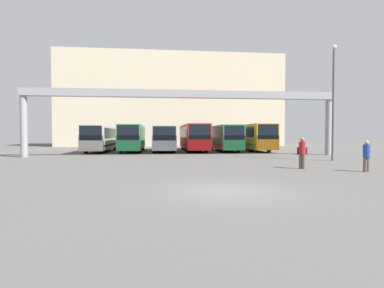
{
  "coord_description": "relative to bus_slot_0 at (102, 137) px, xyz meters",
  "views": [
    {
      "loc": [
        -2.39,
        -10.59,
        2.03
      ],
      "look_at": [
        1.02,
        20.59,
        1.05
      ],
      "focal_mm": 28.0,
      "sensor_mm": 36.0,
      "label": 1
    }
  ],
  "objects": [
    {
      "name": "bus_slot_2",
      "position": [
        7.44,
        -0.09,
        -0.03
      ],
      "size": [
        2.63,
        11.33,
        3.01
      ],
      "color": "#999EA5",
      "rests_on": "ground"
    },
    {
      "name": "overhead_gantry",
      "position": [
        9.3,
        -8.54,
        3.51
      ],
      "size": [
        29.58,
        0.8,
        6.22
      ],
      "color": "gray",
      "rests_on": "ground"
    },
    {
      "name": "building_backdrop",
      "position": [
        9.3,
        20.47,
        6.45
      ],
      "size": [
        39.86,
        12.0,
        16.43
      ],
      "color": "beige",
      "rests_on": "ground"
    },
    {
      "name": "tire_stack",
      "position": [
        21.62,
        -7.44,
        -1.41
      ],
      "size": [
        1.04,
        1.04,
        0.72
      ],
      "color": "black",
      "rests_on": "ground"
    },
    {
      "name": "pedestrian_mid_right",
      "position": [
        18.13,
        -21.79,
        -0.85
      ],
      "size": [
        0.36,
        0.36,
        1.72
      ],
      "rotation": [
        0.0,
        0.0,
        3.17
      ],
      "color": "brown",
      "rests_on": "ground"
    },
    {
      "name": "bus_slot_4",
      "position": [
        14.88,
        -0.58,
        0.04
      ],
      "size": [
        2.44,
        10.35,
        3.13
      ],
      "color": "#268C4C",
      "rests_on": "ground"
    },
    {
      "name": "lamp_post",
      "position": [
        20.34,
        -15.0,
        3.08
      ],
      "size": [
        0.36,
        0.36,
        8.96
      ],
      "color": "#595B60",
      "rests_on": "ground"
    },
    {
      "name": "pedestrian_near_left",
      "position": [
        15.35,
        -20.0,
        -0.78
      ],
      "size": [
        0.39,
        0.39,
        1.85
      ],
      "rotation": [
        0.0,
        0.0,
        2.3
      ],
      "color": "brown",
      "rests_on": "ground"
    },
    {
      "name": "bus_slot_5",
      "position": [
        18.6,
        0.35,
        0.12
      ],
      "size": [
        2.57,
        12.21,
        3.27
      ],
      "color": "orange",
      "rests_on": "ground"
    },
    {
      "name": "bus_slot_1",
      "position": [
        3.72,
        -0.12,
        0.04
      ],
      "size": [
        2.45,
        11.27,
        3.14
      ],
      "color": "#268C4C",
      "rests_on": "ground"
    },
    {
      "name": "ground_plane",
      "position": [
        9.3,
        -26.33,
        -1.77
      ],
      "size": [
        200.0,
        200.0,
        0.0
      ],
      "primitive_type": "plane",
      "color": "#514F4C"
    },
    {
      "name": "bus_slot_0",
      "position": [
        0.0,
        0.0,
        0.0
      ],
      "size": [
        2.47,
        11.51,
        3.06
      ],
      "color": "beige",
      "rests_on": "ground"
    },
    {
      "name": "bus_slot_3",
      "position": [
        11.16,
        0.38,
        0.1
      ],
      "size": [
        2.59,
        12.26,
        3.24
      ],
      "color": "red",
      "rests_on": "ground"
    }
  ]
}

